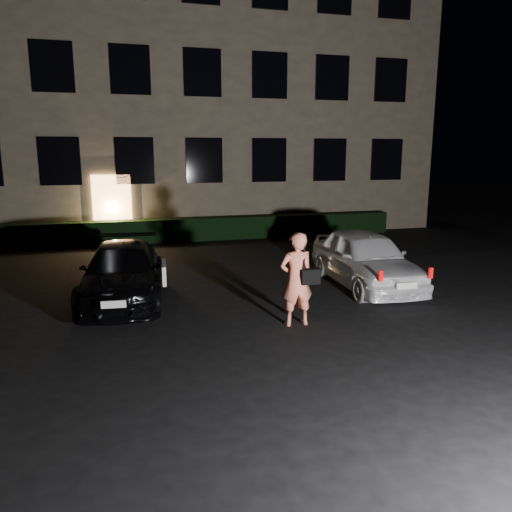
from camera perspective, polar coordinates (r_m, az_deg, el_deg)
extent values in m
plane|color=black|center=(9.57, 5.44, -8.69)|extent=(80.00, 80.00, 0.00)
cube|color=brown|center=(23.73, -7.79, 18.20)|extent=(20.00, 8.00, 12.00)
cube|color=#FFAD67|center=(19.42, -16.10, 5.22)|extent=(1.40, 0.10, 2.50)
cube|color=black|center=(19.41, -21.49, 10.05)|extent=(1.40, 0.10, 1.70)
cube|color=black|center=(19.32, -13.69, 10.52)|extent=(1.40, 0.10, 1.70)
cube|color=black|center=(19.57, -5.93, 10.80)|extent=(1.40, 0.10, 1.70)
cube|color=black|center=(20.16, 1.51, 10.89)|extent=(1.40, 0.10, 1.70)
cube|color=black|center=(21.06, 8.43, 10.81)|extent=(1.40, 0.10, 1.70)
cube|color=black|center=(22.23, 14.69, 10.61)|extent=(1.40, 0.10, 1.70)
cube|color=black|center=(19.61, -22.24, 19.41)|extent=(1.40, 0.10, 1.70)
cube|color=black|center=(19.52, -14.17, 19.94)|extent=(1.40, 0.10, 1.70)
cube|color=black|center=(19.77, -6.14, 20.11)|extent=(1.40, 0.10, 1.70)
cube|color=black|center=(20.36, 1.57, 19.93)|extent=(1.40, 0.10, 1.70)
cube|color=black|center=(21.25, 8.70, 19.47)|extent=(1.40, 0.10, 1.70)
cube|color=black|center=(22.40, 15.14, 18.81)|extent=(1.40, 0.10, 1.70)
cube|color=black|center=(19.36, -5.55, 3.14)|extent=(15.00, 0.70, 0.85)
imported|color=black|center=(11.87, -14.99, -1.80)|extent=(2.12, 4.45, 1.25)
cube|color=white|center=(11.02, -10.44, -1.84)|extent=(0.16, 0.90, 0.42)
cube|color=silver|center=(9.74, -15.96, -5.33)|extent=(0.46, 0.08, 0.14)
imported|color=white|center=(12.85, 12.40, -0.27)|extent=(1.83, 4.22, 1.42)
cube|color=red|center=(10.84, 14.06, -2.24)|extent=(0.09, 0.06, 0.24)
cube|color=red|center=(11.42, 19.35, -1.85)|extent=(0.09, 0.06, 0.24)
cube|color=silver|center=(11.13, 16.83, -3.28)|extent=(0.47, 0.06, 0.14)
imported|color=#FC8365|center=(9.70, 4.63, -2.65)|extent=(0.68, 0.46, 1.85)
cube|color=black|center=(9.65, 6.18, -2.34)|extent=(0.38, 0.18, 0.29)
cube|color=black|center=(9.55, 5.44, 0.10)|extent=(0.04, 0.06, 0.57)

